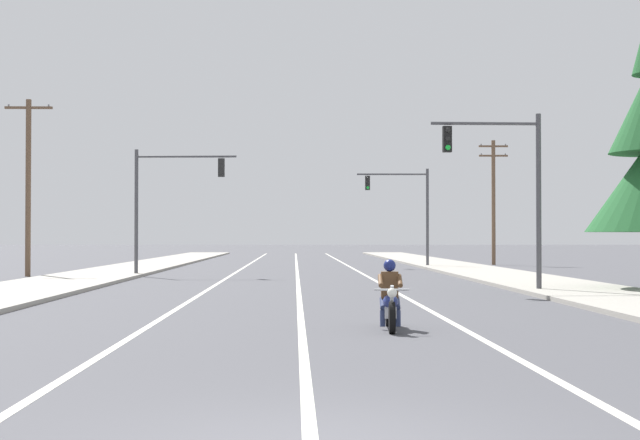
{
  "coord_description": "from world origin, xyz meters",
  "views": [
    {
      "loc": [
        -0.21,
        -8.52,
        1.95
      ],
      "look_at": [
        0.72,
        24.45,
        2.53
      ],
      "focal_mm": 51.52,
      "sensor_mm": 36.0,
      "label": 1
    }
  ],
  "objects": [
    {
      "name": "sidewalk_kerb_left",
      "position": [
        -9.7,
        40.0,
        0.07
      ],
      "size": [
        4.4,
        110.0,
        0.14
      ],
      "primitive_type": "cube",
      "color": "#9E998E",
      "rests_on": "ground"
    },
    {
      "name": "motorcycle_with_rider",
      "position": [
        1.79,
        10.59,
        0.59
      ],
      "size": [
        0.7,
        2.19,
        1.46
      ],
      "color": "black",
      "rests_on": "ground"
    },
    {
      "name": "sidewalk_kerb_right",
      "position": [
        9.7,
        40.0,
        0.07
      ],
      "size": [
        4.4,
        110.0,
        0.14
      ],
      "primitive_type": "cube",
      "color": "#9E998E",
      "rests_on": "ground"
    },
    {
      "name": "traffic_signal_near_right",
      "position": [
        7.2,
        22.96,
        4.03
      ],
      "size": [
        3.85,
        0.4,
        6.2
      ],
      "color": "#47474C",
      "rests_on": "ground"
    },
    {
      "name": "lane_stripe_center",
      "position": [
        -0.05,
        45.0,
        0.0
      ],
      "size": [
        0.16,
        100.0,
        0.01
      ],
      "primitive_type": "cube",
      "color": "beige",
      "rests_on": "ground"
    },
    {
      "name": "lane_stripe_left",
      "position": [
        -3.35,
        45.0,
        0.0
      ],
      "size": [
        0.16,
        100.0,
        0.01
      ],
      "primitive_type": "cube",
      "color": "beige",
      "rests_on": "ground"
    },
    {
      "name": "lane_stripe_right",
      "position": [
        3.34,
        45.0,
        0.0
      ],
      "size": [
        0.16,
        100.0,
        0.01
      ],
      "primitive_type": "cube",
      "color": "beige",
      "rests_on": "ground"
    },
    {
      "name": "utility_pole_right_far",
      "position": [
        13.38,
        53.63,
        4.59
      ],
      "size": [
        2.0,
        0.26,
        8.5
      ],
      "color": "brown",
      "rests_on": "ground"
    },
    {
      "name": "traffic_signal_mid_right",
      "position": [
        6.89,
        48.86,
        4.08
      ],
      "size": [
        4.53,
        0.37,
        6.2
      ],
      "color": "#47474C",
      "rests_on": "ground"
    },
    {
      "name": "traffic_signal_near_left",
      "position": [
        -6.51,
        36.46,
        4.11
      ],
      "size": [
        5.0,
        0.48,
        6.2
      ],
      "color": "#47474C",
      "rests_on": "ground"
    },
    {
      "name": "utility_pole_left_near",
      "position": [
        -13.11,
        36.23,
        4.51
      ],
      "size": [
        2.29,
        0.26,
        8.59
      ],
      "color": "brown",
      "rests_on": "ground"
    }
  ]
}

